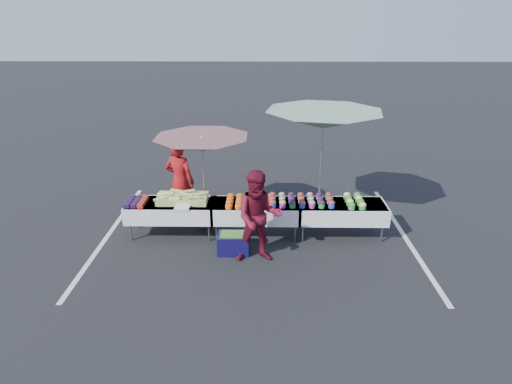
{
  "coord_description": "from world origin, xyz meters",
  "views": [
    {
      "loc": [
        0.12,
        -8.23,
        4.36
      ],
      "look_at": [
        0.0,
        0.0,
        1.0
      ],
      "focal_mm": 30.0,
      "sensor_mm": 36.0,
      "label": 1
    }
  ],
  "objects_px": {
    "table_center": "(256,210)",
    "storage_bin": "(233,243)",
    "table_left": "(171,210)",
    "table_right": "(341,211)",
    "vendor": "(180,181)",
    "customer": "(259,217)",
    "umbrella_right": "(324,120)",
    "umbrella_left": "(202,144)"
  },
  "relations": [
    {
      "from": "umbrella_right",
      "to": "table_left",
      "type": "bearing_deg",
      "value": -167.24
    },
    {
      "from": "table_left",
      "to": "table_center",
      "type": "relative_size",
      "value": 1.0
    },
    {
      "from": "table_center",
      "to": "table_right",
      "type": "height_order",
      "value": "same"
    },
    {
      "from": "table_left",
      "to": "vendor",
      "type": "relative_size",
      "value": 0.98
    },
    {
      "from": "table_left",
      "to": "customer",
      "type": "xyz_separation_m",
      "value": [
        1.87,
        -1.02,
        0.32
      ]
    },
    {
      "from": "table_center",
      "to": "storage_bin",
      "type": "relative_size",
      "value": 3.01
    },
    {
      "from": "umbrella_right",
      "to": "table_center",
      "type": "bearing_deg",
      "value": -152.8
    },
    {
      "from": "table_left",
      "to": "umbrella_right",
      "type": "height_order",
      "value": "umbrella_right"
    },
    {
      "from": "vendor",
      "to": "customer",
      "type": "bearing_deg",
      "value": 155.26
    },
    {
      "from": "table_center",
      "to": "customer",
      "type": "distance_m",
      "value": 1.07
    },
    {
      "from": "table_right",
      "to": "storage_bin",
      "type": "xyz_separation_m",
      "value": [
        -2.24,
        -0.74,
        -0.37
      ]
    },
    {
      "from": "vendor",
      "to": "umbrella_left",
      "type": "height_order",
      "value": "umbrella_left"
    },
    {
      "from": "vendor",
      "to": "customer",
      "type": "height_order",
      "value": "vendor"
    },
    {
      "from": "table_center",
      "to": "umbrella_right",
      "type": "bearing_deg",
      "value": 27.2
    },
    {
      "from": "vendor",
      "to": "umbrella_left",
      "type": "distance_m",
      "value": 1.16
    },
    {
      "from": "umbrella_left",
      "to": "storage_bin",
      "type": "xyz_separation_m",
      "value": [
        0.7,
        -1.17,
        -1.69
      ]
    },
    {
      "from": "customer",
      "to": "storage_bin",
      "type": "bearing_deg",
      "value": 147.64
    },
    {
      "from": "table_right",
      "to": "storage_bin",
      "type": "distance_m",
      "value": 2.39
    },
    {
      "from": "table_left",
      "to": "table_right",
      "type": "xyz_separation_m",
      "value": [
        3.6,
        0.0,
        0.0
      ]
    },
    {
      "from": "table_left",
      "to": "umbrella_right",
      "type": "bearing_deg",
      "value": 12.76
    },
    {
      "from": "table_center",
      "to": "table_right",
      "type": "distance_m",
      "value": 1.8
    },
    {
      "from": "table_left",
      "to": "table_right",
      "type": "distance_m",
      "value": 3.6
    },
    {
      "from": "customer",
      "to": "table_center",
      "type": "bearing_deg",
      "value": 90.13
    },
    {
      "from": "table_center",
      "to": "storage_bin",
      "type": "distance_m",
      "value": 0.94
    },
    {
      "from": "customer",
      "to": "table_right",
      "type": "bearing_deg",
      "value": 26.78
    },
    {
      "from": "umbrella_left",
      "to": "table_center",
      "type": "bearing_deg",
      "value": -20.69
    },
    {
      "from": "table_center",
      "to": "vendor",
      "type": "bearing_deg",
      "value": 156.59
    },
    {
      "from": "table_left",
      "to": "customer",
      "type": "bearing_deg",
      "value": -28.57
    },
    {
      "from": "table_right",
      "to": "customer",
      "type": "xyz_separation_m",
      "value": [
        -1.73,
        -1.02,
        0.32
      ]
    },
    {
      "from": "customer",
      "to": "vendor",
      "type": "bearing_deg",
      "value": 131.86
    },
    {
      "from": "vendor",
      "to": "table_right",
      "type": "bearing_deg",
      "value": -172.16
    },
    {
      "from": "table_right",
      "to": "umbrella_right",
      "type": "bearing_deg",
      "value": 117.6
    },
    {
      "from": "table_left",
      "to": "customer",
      "type": "height_order",
      "value": "customer"
    },
    {
      "from": "table_center",
      "to": "table_left",
      "type": "bearing_deg",
      "value": 180.0
    },
    {
      "from": "table_left",
      "to": "storage_bin",
      "type": "height_order",
      "value": "table_left"
    },
    {
      "from": "customer",
      "to": "umbrella_left",
      "type": "xyz_separation_m",
      "value": [
        -1.21,
        1.45,
        0.99
      ]
    },
    {
      "from": "vendor",
      "to": "customer",
      "type": "relative_size",
      "value": 1.05
    },
    {
      "from": "table_left",
      "to": "umbrella_left",
      "type": "relative_size",
      "value": 0.7
    },
    {
      "from": "table_right",
      "to": "vendor",
      "type": "distance_m",
      "value": 3.62
    },
    {
      "from": "table_left",
      "to": "table_right",
      "type": "bearing_deg",
      "value": 0.0
    },
    {
      "from": "table_left",
      "to": "umbrella_left",
      "type": "height_order",
      "value": "umbrella_left"
    },
    {
      "from": "table_right",
      "to": "umbrella_left",
      "type": "bearing_deg",
      "value": 171.66
    }
  ]
}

